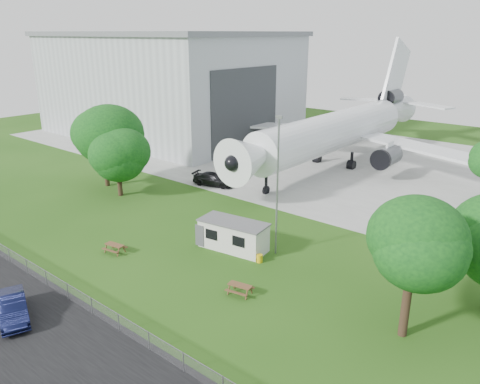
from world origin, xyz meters
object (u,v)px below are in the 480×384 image
Objects in this scene: airliner at (339,129)px; car_centre_sedan at (13,308)px; site_cabin at (234,235)px; hangar at (169,83)px; picnic_west at (115,252)px; picnic_east at (240,294)px.

airliner is 49.30m from car_centre_sedan.
site_cabin is (6.77, -31.31, -3.96)m from airliner.
hangar is at bearing 143.66° from site_cabin.
hangar is 62.92m from car_centre_sedan.
car_centre_sedan is at bearing -87.28° from airliner.
hangar is at bearing 123.10° from picnic_west.
picnic_west is 1.00× the size of picnic_east.
hangar is 36.21m from airliner.
picnic_west is at bearing -136.33° from site_cabin.
site_cabin is 3.84× the size of picnic_west.
site_cabin is 18.29m from car_centre_sedan.
hangar is 23.89× the size of picnic_east.
picnic_east is (5.33, -5.54, -1.31)m from site_cabin.
car_centre_sedan reaches higher than picnic_west.
hangar is at bearing 131.57° from picnic_east.
picnic_east is 0.36× the size of car_centre_sedan.
picnic_east is at bearing -17.56° from car_centre_sedan.
airliner is (35.97, -0.14, -4.14)m from hangar.
airliner reaches higher than car_centre_sedan.
car_centre_sedan reaches higher than picnic_east.
site_cabin is 10.56m from picnic_west.
hangar is 6.22× the size of site_cabin.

